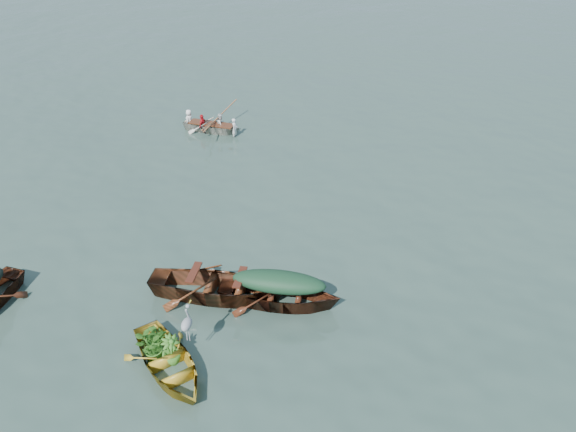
% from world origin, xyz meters
% --- Properties ---
extents(ground, '(140.00, 140.00, 0.00)m').
position_xyz_m(ground, '(0.00, 0.00, 0.00)').
color(ground, '#384E44').
rests_on(ground, ground).
extents(yellow_dinghy, '(3.45, 3.39, 0.92)m').
position_xyz_m(yellow_dinghy, '(-0.48, -2.37, 0.00)').
color(yellow_dinghy, gold).
rests_on(yellow_dinghy, ground).
extents(green_tarp_boat, '(4.38, 1.55, 1.00)m').
position_xyz_m(green_tarp_boat, '(1.40, 0.32, 0.00)').
color(green_tarp_boat, '#512012').
rests_on(green_tarp_boat, ground).
extents(open_wooden_boat, '(5.06, 1.82, 1.20)m').
position_xyz_m(open_wooden_boat, '(-0.20, 0.25, 0.00)').
color(open_wooden_boat, '#602E18').
rests_on(open_wooden_boat, ground).
extents(rowed_boat, '(3.59, 1.39, 0.79)m').
position_xyz_m(rowed_boat, '(-3.81, 10.31, 0.00)').
color(rowed_boat, beige).
rests_on(rowed_boat, ground).
extents(green_tarp_cover, '(2.41, 0.85, 0.52)m').
position_xyz_m(green_tarp_cover, '(1.40, 0.32, 0.76)').
color(green_tarp_cover, '#193E24').
rests_on(green_tarp_cover, green_tarp_boat).
extents(thwart_benches, '(2.54, 1.06, 0.04)m').
position_xyz_m(thwart_benches, '(-0.20, 0.25, 0.62)').
color(thwart_benches, '#421A0F').
rests_on(thwart_benches, open_wooden_boat).
extents(heron, '(0.48, 0.48, 0.92)m').
position_xyz_m(heron, '(-0.13, -1.94, 0.92)').
color(heron, '#9DA1A6').
rests_on(heron, yellow_dinghy).
extents(dinghy_weeds, '(1.13, 1.13, 0.60)m').
position_xyz_m(dinghy_weeds, '(-0.86, -1.97, 0.76)').
color(dinghy_weeds, '#25651A').
rests_on(dinghy_weeds, yellow_dinghy).
extents(rowers, '(2.53, 1.18, 0.76)m').
position_xyz_m(rowers, '(-3.81, 10.31, 0.78)').
color(rowers, silver).
rests_on(rowers, rowed_boat).
extents(oars, '(0.85, 2.65, 0.06)m').
position_xyz_m(oars, '(-3.81, 10.31, 0.43)').
color(oars, '#945C38').
rests_on(oars, rowed_boat).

